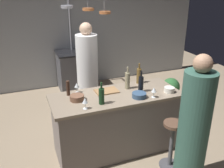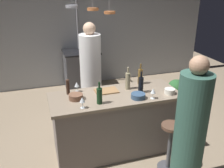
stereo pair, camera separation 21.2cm
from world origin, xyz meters
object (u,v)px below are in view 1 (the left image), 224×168
(pepper_mill, at_px, (68,88))
(mixing_bowl_ceramic, at_px, (169,90))
(mixing_bowl_wooden, at_px, (77,98))
(wine_glass_near_right_guest, at_px, (77,86))
(wine_glass_near_left_guest, at_px, (85,101))
(wine_bottle_red, at_px, (102,96))
(wine_glass_by_chef, at_px, (154,90))
(wine_bottle_amber, at_px, (139,76))
(chef, at_px, (88,76))
(bar_stool_right, at_px, (172,143))
(stove_range, at_px, (75,71))
(guest_right, at_px, (193,130))
(wine_bottle_white, at_px, (127,80))
(mixing_bowl_blue, at_px, (139,95))
(wine_bottle_dark, at_px, (141,84))
(potted_plant, at_px, (171,88))
(cutting_board, at_px, (107,91))

(pepper_mill, xyz_separation_m, mixing_bowl_ceramic, (1.34, -0.41, -0.07))
(pepper_mill, xyz_separation_m, mixing_bowl_wooden, (0.07, -0.19, -0.07))
(wine_glass_near_right_guest, relative_size, wine_glass_near_left_guest, 1.00)
(wine_bottle_red, distance_m, wine_glass_by_chef, 0.72)
(wine_bottle_amber, bearing_deg, chef, 125.83)
(bar_stool_right, height_order, mixing_bowl_wooden, mixing_bowl_wooden)
(stove_range, bearing_deg, guest_right, -80.71)
(wine_bottle_amber, relative_size, wine_bottle_white, 0.96)
(wine_bottle_red, distance_m, mixing_bowl_blue, 0.54)
(pepper_mill, bearing_deg, wine_bottle_dark, -14.46)
(wine_glass_by_chef, distance_m, wine_glass_near_left_guest, 0.94)
(chef, bearing_deg, wine_bottle_dark, -67.44)
(guest_right, distance_m, mixing_bowl_wooden, 1.49)
(wine_bottle_red, bearing_deg, guest_right, -42.90)
(mixing_bowl_wooden, bearing_deg, stove_range, 77.41)
(guest_right, relative_size, potted_plant, 3.21)
(potted_plant, height_order, wine_bottle_dark, wine_bottle_dark)
(wine_glass_near_left_guest, height_order, mixing_bowl_wooden, wine_glass_near_left_guest)
(bar_stool_right, distance_m, mixing_bowl_blue, 0.76)
(wine_bottle_white, bearing_deg, mixing_bowl_ceramic, -33.89)
(cutting_board, height_order, wine_glass_by_chef, wine_glass_by_chef)
(chef, relative_size, wine_bottle_red, 5.91)
(pepper_mill, height_order, wine_bottle_amber, wine_bottle_amber)
(stove_range, relative_size, wine_bottle_red, 3.03)
(wine_bottle_dark, bearing_deg, mixing_bowl_blue, -123.18)
(wine_bottle_white, height_order, wine_glass_near_left_guest, wine_bottle_white)
(potted_plant, distance_m, cutting_board, 2.07)
(wine_bottle_white, distance_m, wine_glass_near_right_guest, 0.73)
(potted_plant, bearing_deg, guest_right, -118.35)
(wine_bottle_dark, distance_m, wine_glass_near_right_guest, 0.89)
(guest_right, xyz_separation_m, wine_bottle_amber, (-0.08, 1.23, 0.25))
(potted_plant, distance_m, mixing_bowl_wooden, 2.52)
(mixing_bowl_wooden, bearing_deg, wine_bottle_amber, 13.34)
(wine_bottle_dark, relative_size, mixing_bowl_ceramic, 2.11)
(bar_stool_right, relative_size, wine_bottle_white, 2.07)
(wine_bottle_white, bearing_deg, wine_bottle_red, -147.11)
(wine_glass_by_chef, height_order, wine_glass_near_right_guest, same)
(bar_stool_right, xyz_separation_m, wine_bottle_amber, (-0.06, 0.89, 0.65))
(wine_bottle_white, xyz_separation_m, mixing_bowl_ceramic, (0.49, -0.33, -0.09))
(guest_right, xyz_separation_m, pepper_mill, (-1.17, 1.19, 0.23))
(cutting_board, relative_size, wine_glass_by_chef, 2.19)
(mixing_bowl_wooden, xyz_separation_m, mixing_bowl_blue, (0.80, -0.22, -0.00))
(chef, relative_size, bar_stool_right, 2.55)
(wine_bottle_dark, xyz_separation_m, wine_bottle_red, (-0.64, -0.16, -0.01))
(mixing_bowl_wooden, bearing_deg, chef, 66.99)
(chef, bearing_deg, wine_glass_by_chef, -68.29)
(cutting_board, xyz_separation_m, wine_bottle_white, (0.32, -0.00, 0.12))
(chef, height_order, wine_glass_near_left_guest, chef)
(potted_plant, bearing_deg, wine_bottle_white, -146.71)
(wine_glass_near_right_guest, bearing_deg, wine_glass_near_left_guest, -92.73)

